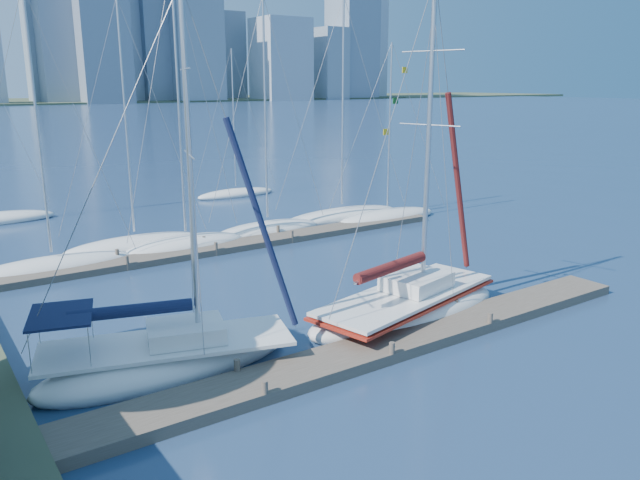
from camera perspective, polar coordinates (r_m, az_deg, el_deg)
ground at (r=22.67m, az=5.04°, el=-10.42°), size 700.00×700.00×0.00m
near_dock at (r=22.59m, az=5.05°, el=-9.96°), size 26.00×2.00×0.40m
far_dock at (r=36.46m, az=-8.60°, el=-0.63°), size 30.00×1.80×0.36m
sailboat_navy at (r=21.65m, az=-13.76°, el=-9.24°), size 9.31×5.30×12.93m
sailboat_maroon at (r=25.76m, az=7.98°, el=-5.02°), size 9.98×5.16×13.94m
bg_boat_0 at (r=34.80m, az=-23.23°, el=-2.21°), size 8.55×4.94×14.12m
bg_boat_1 at (r=37.83m, az=-16.55°, el=-0.37°), size 8.52×5.05×14.20m
bg_boat_2 at (r=36.90m, az=-12.13°, el=-0.38°), size 7.55×3.59×15.95m
bg_boat_3 at (r=39.90m, az=-4.80°, el=0.96°), size 7.83×4.49×14.82m
bg_boat_4 at (r=43.97m, az=2.01°, el=2.23°), size 9.95×4.98×15.27m
bg_boat_5 at (r=44.04m, az=6.17°, el=2.13°), size 8.54×5.61×12.34m
bg_boat_7 at (r=53.69m, az=-7.67°, el=4.25°), size 7.29×3.29×12.38m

